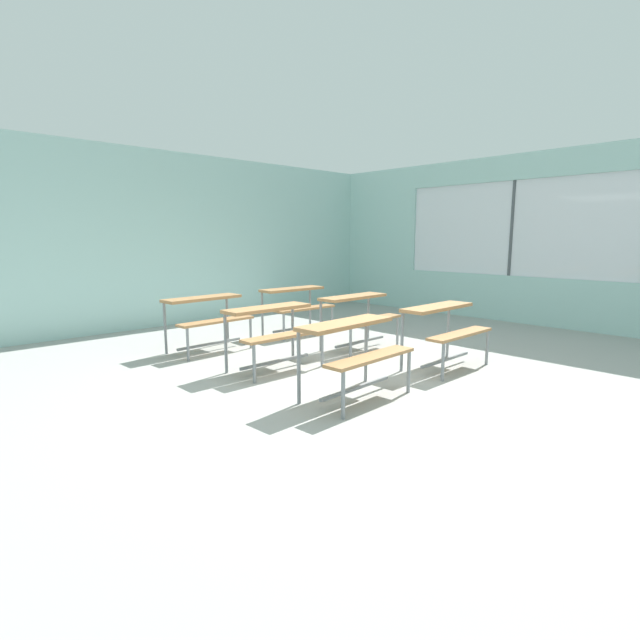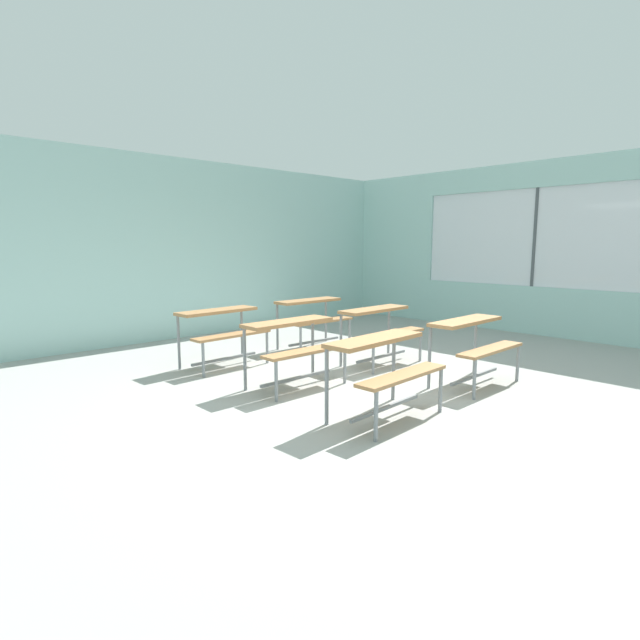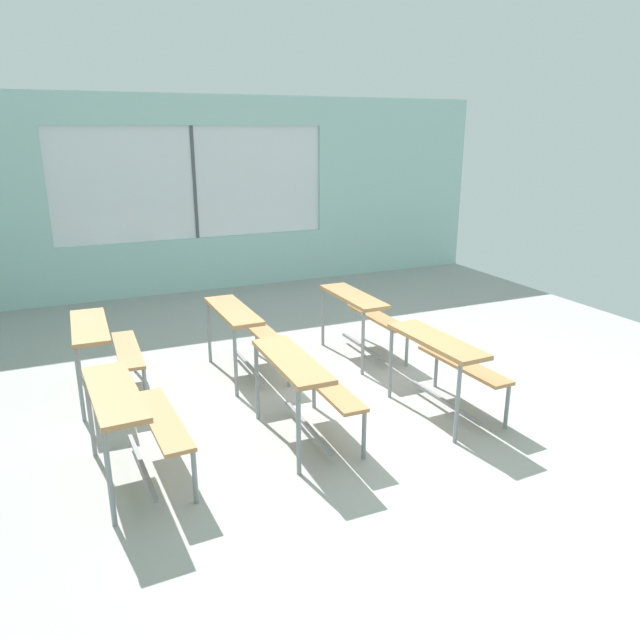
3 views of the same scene
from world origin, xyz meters
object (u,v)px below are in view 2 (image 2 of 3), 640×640
desk_bench_r0c1 (474,336)px  desk_bench_r2c1 (313,312)px  desk_bench_r0c0 (384,358)px  desk_bench_r2c0 (222,324)px  desk_bench_r1c1 (380,322)px  desk_bench_r1c0 (294,337)px

desk_bench_r0c1 → desk_bench_r2c1: size_ratio=0.99×
desk_bench_r0c0 → desk_bench_r2c0: (0.01, 2.72, 0.00)m
desk_bench_r0c1 → desk_bench_r1c1: bearing=88.9°
desk_bench_r0c1 → desk_bench_r1c0: size_ratio=1.00×
desk_bench_r0c1 → desk_bench_r1c0: bearing=138.2°
desk_bench_r0c0 → desk_bench_r2c1: bearing=56.5°
desk_bench_r2c0 → desk_bench_r2c1: same height
desk_bench_r2c0 → desk_bench_r0c1: bearing=-62.3°
desk_bench_r1c0 → desk_bench_r2c1: (1.59, 1.42, 0.00)m
desk_bench_r1c1 → desk_bench_r2c0: 2.09m
desk_bench_r0c1 → desk_bench_r2c0: size_ratio=0.98×
desk_bench_r0c0 → desk_bench_r0c1: (1.60, 0.00, 0.00)m
desk_bench_r0c1 → desk_bench_r2c1: bearing=88.1°
desk_bench_r0c0 → desk_bench_r1c1: bearing=38.1°
desk_bench_r2c0 → desk_bench_r2c1: (1.66, 0.05, 0.00)m
desk_bench_r0c1 → desk_bench_r1c1: same height
desk_bench_r1c0 → desk_bench_r1c1: size_ratio=1.00×
desk_bench_r1c1 → desk_bench_r2c1: (0.05, 1.38, 0.00)m
desk_bench_r1c1 → desk_bench_r2c1: same height
desk_bench_r1c0 → desk_bench_r2c0: size_ratio=0.98×
desk_bench_r0c0 → desk_bench_r2c0: size_ratio=1.00×
desk_bench_r2c0 → desk_bench_r1c0: bearing=-90.0°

